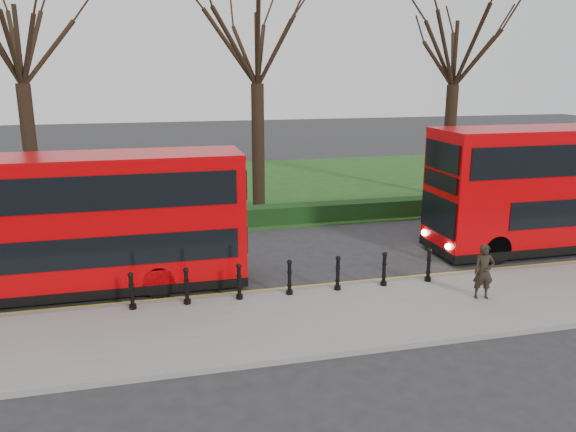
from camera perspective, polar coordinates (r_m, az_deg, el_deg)
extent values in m
plane|color=#28282B|center=(17.57, -3.20, -6.95)|extent=(120.00, 120.00, 0.00)
cube|color=gray|center=(14.84, -1.01, -10.80)|extent=(60.00, 4.00, 0.15)
cube|color=slate|center=(16.63, -2.55, -7.93)|extent=(60.00, 0.25, 0.16)
cube|color=#1C4818|center=(31.87, -8.22, 2.77)|extent=(60.00, 18.00, 0.06)
cube|color=black|center=(23.85, -6.24, -0.21)|extent=(60.00, 0.90, 0.80)
cube|color=yellow|center=(16.93, -2.75, -7.77)|extent=(60.00, 0.10, 0.01)
cube|color=yellow|center=(17.11, -2.88, -7.52)|extent=(60.00, 0.10, 0.01)
cylinder|color=black|center=(26.80, -24.67, 5.77)|extent=(0.60, 0.60, 5.93)
cylinder|color=black|center=(26.78, -3.05, 7.00)|extent=(0.60, 0.60, 5.87)
cylinder|color=black|center=(30.27, 16.04, 7.23)|extent=(0.60, 0.60, 5.77)
cylinder|color=black|center=(15.84, -15.59, -7.41)|extent=(0.15, 0.15, 1.00)
cylinder|color=black|center=(15.84, -10.26, -7.09)|extent=(0.15, 0.15, 1.00)
cylinder|color=black|center=(15.98, -4.98, -6.71)|extent=(0.15, 0.15, 1.00)
cylinder|color=black|center=(16.24, 0.15, -6.29)|extent=(0.15, 0.15, 1.00)
cylinder|color=black|center=(16.63, 5.08, -5.84)|extent=(0.15, 0.15, 1.00)
cylinder|color=black|center=(17.14, 9.74, -5.38)|extent=(0.15, 0.15, 1.00)
cylinder|color=black|center=(17.76, 14.10, -4.91)|extent=(0.15, 0.15, 1.00)
cube|color=#C50105|center=(17.52, -21.60, -0.44)|extent=(10.23, 2.33, 3.77)
cube|color=black|center=(18.08, -21.04, -6.36)|extent=(10.25, 2.35, 0.28)
cube|color=black|center=(16.48, -19.34, -3.57)|extent=(8.19, 0.04, 0.88)
cube|color=black|center=(16.17, -22.45, 1.95)|extent=(9.67, 0.04, 0.98)
cylinder|color=black|center=(16.88, -12.98, -6.54)|extent=(0.93, 0.28, 0.93)
cylinder|color=black|center=(18.81, -13.11, -4.35)|extent=(0.93, 0.28, 0.93)
cube|color=black|center=(23.75, 26.81, -2.02)|extent=(11.23, 2.57, 0.31)
cube|color=black|center=(20.01, 15.22, 3.43)|extent=(0.06, 2.24, 0.56)
cylinder|color=black|center=(20.47, 20.37, -3.21)|extent=(1.02, 0.31, 1.02)
cylinder|color=black|center=(22.27, 17.19, -1.55)|extent=(1.02, 0.31, 1.02)
imported|color=black|center=(16.81, 19.27, -5.36)|extent=(0.65, 0.50, 1.58)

